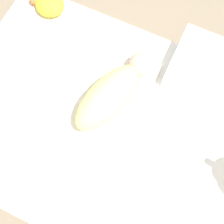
% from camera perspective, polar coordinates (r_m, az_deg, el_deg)
% --- Properties ---
extents(ground_plane, '(12.00, 12.00, 0.00)m').
position_cam_1_polar(ground_plane, '(1.65, 0.58, -4.84)').
color(ground_plane, '#7A6B56').
extents(bed_mattress, '(1.57, 1.07, 0.21)m').
position_cam_1_polar(bed_mattress, '(1.55, 0.61, -3.89)').
color(bed_mattress, white).
rests_on(bed_mattress, ground_plane).
extents(burp_cloth, '(0.21, 0.19, 0.02)m').
position_cam_1_polar(burp_cloth, '(1.54, 4.33, 6.95)').
color(burp_cloth, white).
rests_on(burp_cloth, bed_mattress).
extents(swaddled_baby, '(0.28, 0.49, 0.17)m').
position_cam_1_polar(swaddled_baby, '(1.41, 0.00, 3.41)').
color(swaddled_baby, '#EFDB7F').
rests_on(swaddled_baby, bed_mattress).
extents(pillow, '(0.32, 0.32, 0.11)m').
position_cam_1_polar(pillow, '(1.57, 16.78, 7.72)').
color(pillow, white).
rests_on(pillow, bed_mattress).
extents(turtle_plush, '(0.20, 0.14, 0.09)m').
position_cam_1_polar(turtle_plush, '(1.74, -11.52, 18.72)').
color(turtle_plush, yellow).
rests_on(turtle_plush, bed_mattress).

